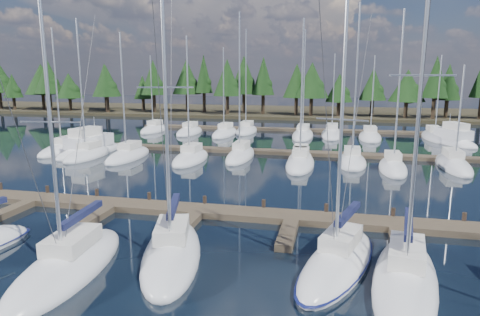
% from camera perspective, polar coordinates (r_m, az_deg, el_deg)
% --- Properties ---
extents(ground, '(260.00, 260.00, 0.00)m').
position_cam_1_polar(ground, '(39.30, 0.04, -1.94)').
color(ground, black).
rests_on(ground, ground).
extents(far_shore, '(220.00, 30.00, 0.60)m').
position_cam_1_polar(far_shore, '(98.09, 7.71, 6.07)').
color(far_shore, '#322B1B').
rests_on(far_shore, ground).
extents(main_dock, '(44.00, 6.13, 0.90)m').
position_cam_1_polar(main_dock, '(27.50, -5.73, -7.39)').
color(main_dock, brown).
rests_on(main_dock, ground).
extents(back_docks, '(50.00, 21.80, 0.40)m').
position_cam_1_polar(back_docks, '(58.20, 4.23, 2.55)').
color(back_docks, brown).
rests_on(back_docks, ground).
extents(front_sailboat_2, '(3.76, 9.21, 12.64)m').
position_cam_1_polar(front_sailboat_2, '(21.72, -21.87, -13.19)').
color(front_sailboat_2, silver).
rests_on(front_sailboat_2, ground).
extents(front_sailboat_3, '(5.05, 9.23, 15.16)m').
position_cam_1_polar(front_sailboat_3, '(21.73, -9.08, -12.40)').
color(front_sailboat_3, silver).
rests_on(front_sailboat_3, ground).
extents(front_sailboat_4, '(4.99, 9.23, 12.74)m').
position_cam_1_polar(front_sailboat_4, '(21.05, 12.91, -13.41)').
color(front_sailboat_4, silver).
rests_on(front_sailboat_4, ground).
extents(front_sailboat_5, '(4.11, 10.00, 16.14)m').
position_cam_1_polar(front_sailboat_5, '(20.34, 21.14, -14.76)').
color(front_sailboat_5, silver).
rests_on(front_sailboat_5, ground).
extents(back_sailboat_rows, '(46.86, 31.70, 16.23)m').
position_cam_1_polar(back_sailboat_rows, '(53.53, 3.36, 1.87)').
color(back_sailboat_rows, silver).
rests_on(back_sailboat_rows, ground).
extents(motor_yacht_left, '(4.88, 10.34, 4.98)m').
position_cam_1_polar(motor_yacht_left, '(51.36, -19.40, 1.16)').
color(motor_yacht_left, silver).
rests_on(motor_yacht_left, ground).
extents(motor_yacht_right, '(6.04, 9.64, 4.58)m').
position_cam_1_polar(motor_yacht_right, '(61.79, 26.48, 2.19)').
color(motor_yacht_right, silver).
rests_on(motor_yacht_right, ground).
extents(tree_line, '(183.95, 11.89, 13.61)m').
position_cam_1_polar(tree_line, '(88.33, 5.15, 10.10)').
color(tree_line, black).
rests_on(tree_line, far_shore).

